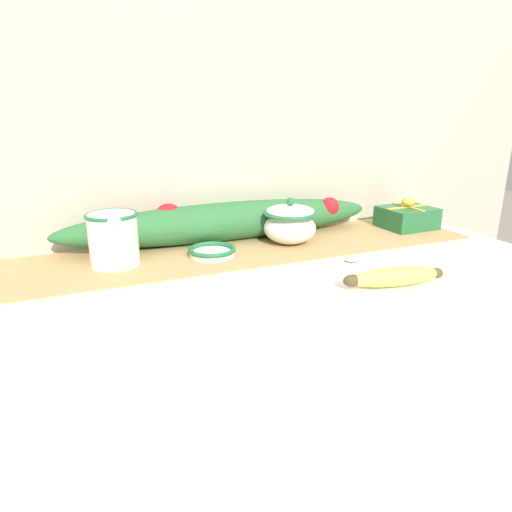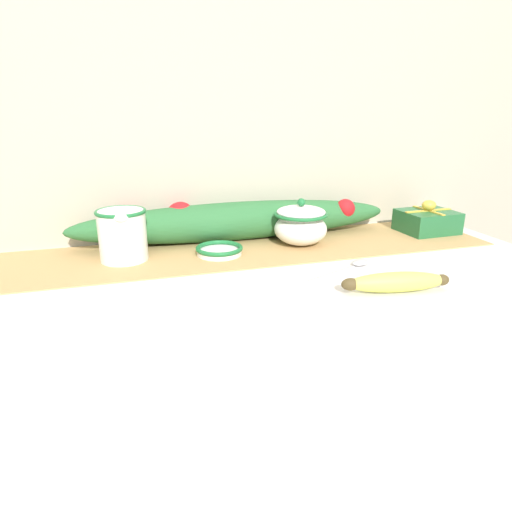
{
  "view_description": "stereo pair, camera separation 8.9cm",
  "coord_description": "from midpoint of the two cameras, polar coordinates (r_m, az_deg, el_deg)",
  "views": [
    {
      "loc": [
        -0.36,
        -0.81,
        1.24
      ],
      "look_at": [
        -0.04,
        -0.03,
        0.96
      ],
      "focal_mm": 32.0,
      "sensor_mm": 36.0,
      "label": 1
    },
    {
      "loc": [
        -0.28,
        -0.84,
        1.24
      ],
      "look_at": [
        -0.04,
        -0.03,
        0.96
      ],
      "focal_mm": 32.0,
      "sensor_mm": 36.0,
      "label": 2
    }
  ],
  "objects": [
    {
      "name": "back_wall",
      "position": [
        1.2,
        -7.58,
        16.19
      ],
      "size": [
        2.1,
        0.04,
        2.4
      ],
      "primitive_type": "cube",
      "color": "#B7AD99",
      "rests_on": "ground_plane"
    },
    {
      "name": "banana",
      "position": [
        0.89,
        14.2,
        -2.6
      ],
      "size": [
        0.21,
        0.07,
        0.04
      ],
      "rotation": [
        0.0,
        0.0,
        -0.17
      ],
      "color": "#CCD156",
      "rests_on": "countertop"
    },
    {
      "name": "countertop",
      "position": [
        1.18,
        -1.28,
        -23.28
      ],
      "size": [
        1.3,
        0.62,
        0.91
      ],
      "primitive_type": "cube",
      "color": "silver",
      "rests_on": "ground_plane"
    },
    {
      "name": "cream_pitcher",
      "position": [
        1.03,
        -19.81,
        2.21
      ],
      "size": [
        0.11,
        0.13,
        0.12
      ],
      "color": "white",
      "rests_on": "countertop"
    },
    {
      "name": "small_dish",
      "position": [
        1.05,
        -7.94,
        0.53
      ],
      "size": [
        0.11,
        0.11,
        0.02
      ],
      "color": "white",
      "rests_on": "countertop"
    },
    {
      "name": "spoon",
      "position": [
        1.01,
        9.23,
        -0.61
      ],
      "size": [
        0.19,
        0.09,
        0.01
      ],
      "rotation": [
        0.0,
        0.0,
        0.4
      ],
      "color": "#B7B7BC",
      "rests_on": "countertop"
    },
    {
      "name": "table_runner",
      "position": [
        1.09,
        -4.61,
        0.73
      ],
      "size": [
        1.2,
        0.27,
        0.0
      ],
      "primitive_type": "cube",
      "color": "tan",
      "rests_on": "countertop"
    },
    {
      "name": "gift_box",
      "position": [
        1.34,
        16.56,
        4.7
      ],
      "size": [
        0.15,
        0.12,
        0.09
      ],
      "rotation": [
        0.0,
        0.0,
        0.04
      ],
      "color": "#236638",
      "rests_on": "countertop"
    },
    {
      "name": "poinsettia_garland",
      "position": [
        1.16,
        -6.3,
        4.35
      ],
      "size": [
        0.83,
        0.11,
        0.1
      ],
      "color": "#2D6B38",
      "rests_on": "countertop"
    },
    {
      "name": "sugar_bowl",
      "position": [
        1.12,
        2.01,
        4.09
      ],
      "size": [
        0.13,
        0.13,
        0.12
      ],
      "color": "white",
      "rests_on": "countertop"
    }
  ]
}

